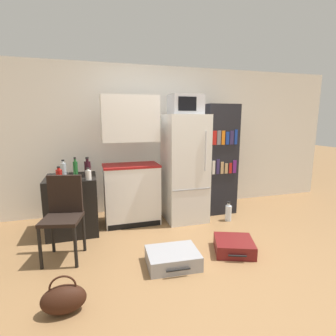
% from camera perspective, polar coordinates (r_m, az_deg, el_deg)
% --- Properties ---
extents(ground_plane, '(24.00, 24.00, 0.00)m').
position_cam_1_polar(ground_plane, '(3.14, 8.15, -19.50)').
color(ground_plane, olive).
extents(wall_back, '(6.40, 0.10, 2.44)m').
position_cam_1_polar(wall_back, '(4.67, 0.44, 6.35)').
color(wall_back, white).
rests_on(wall_back, ground_plane).
extents(side_table, '(0.66, 0.65, 0.79)m').
position_cam_1_polar(side_table, '(3.91, -20.07, -7.46)').
color(side_table, black).
rests_on(side_table, ground_plane).
extents(kitchen_hutch, '(0.82, 0.47, 1.89)m').
position_cam_1_polar(kitchen_hutch, '(3.92, -8.07, 0.34)').
color(kitchen_hutch, white).
rests_on(kitchen_hutch, ground_plane).
extents(refrigerator, '(0.62, 0.64, 1.63)m').
position_cam_1_polar(refrigerator, '(4.06, 3.65, -0.04)').
color(refrigerator, silver).
rests_on(refrigerator, ground_plane).
extents(microwave, '(0.47, 0.39, 0.29)m').
position_cam_1_polar(microwave, '(4.00, 3.82, 13.63)').
color(microwave, '#B7B7BC').
rests_on(microwave, refrigerator).
extents(bookshelf, '(0.54, 0.36, 1.80)m').
position_cam_1_polar(bookshelf, '(4.43, 11.09, 1.79)').
color(bookshelf, black).
rests_on(bookshelf, ground_plane).
extents(bottle_green_tall, '(0.06, 0.06, 0.28)m').
position_cam_1_polar(bottle_green_tall, '(3.70, -19.49, -0.24)').
color(bottle_green_tall, '#1E6028').
rests_on(bottle_green_tall, side_table).
extents(bottle_clear_short, '(0.07, 0.07, 0.22)m').
position_cam_1_polar(bottle_clear_short, '(3.95, -21.81, -0.12)').
color(bottle_clear_short, silver).
rests_on(bottle_clear_short, side_table).
extents(bottle_wine_dark, '(0.08, 0.08, 0.27)m').
position_cam_1_polar(bottle_wine_dark, '(3.70, -17.10, -0.13)').
color(bottle_wine_dark, black).
rests_on(bottle_wine_dark, side_table).
extents(bottle_milk_white, '(0.07, 0.07, 0.16)m').
position_cam_1_polar(bottle_milk_white, '(3.53, -16.94, -1.41)').
color(bottle_milk_white, white).
rests_on(bottle_milk_white, side_table).
extents(bottle_ketchup_red, '(0.08, 0.08, 0.19)m').
position_cam_1_polar(bottle_ketchup_red, '(3.56, -22.63, -1.45)').
color(bottle_ketchup_red, '#AD1914').
rests_on(bottle_ketchup_red, side_table).
extents(bowl, '(0.13, 0.13, 0.04)m').
position_cam_1_polar(bowl, '(3.66, -20.80, -2.04)').
color(bowl, silver).
rests_on(bowl, side_table).
extents(chair, '(0.48, 0.48, 0.94)m').
position_cam_1_polar(chair, '(3.22, -21.75, -8.39)').
color(chair, black).
rests_on(chair, ground_plane).
extents(suitcase_large_flat, '(0.57, 0.56, 0.15)m').
position_cam_1_polar(suitcase_large_flat, '(3.36, 14.15, -16.10)').
color(suitcase_large_flat, maroon).
rests_on(suitcase_large_flat, ground_plane).
extents(suitcase_small_flat, '(0.58, 0.48, 0.16)m').
position_cam_1_polar(suitcase_small_flat, '(3.01, 1.03, -19.00)').
color(suitcase_small_flat, '#99999E').
rests_on(suitcase_small_flat, ground_plane).
extents(handbag, '(0.36, 0.20, 0.33)m').
position_cam_1_polar(handbag, '(2.53, -21.76, -24.96)').
color(handbag, '#33190F').
rests_on(handbag, ground_plane).
extents(water_bottle_front, '(0.10, 0.10, 0.31)m').
position_cam_1_polar(water_bottle_front, '(4.25, 13.01, -9.43)').
color(water_bottle_front, silver).
rests_on(water_bottle_front, ground_plane).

